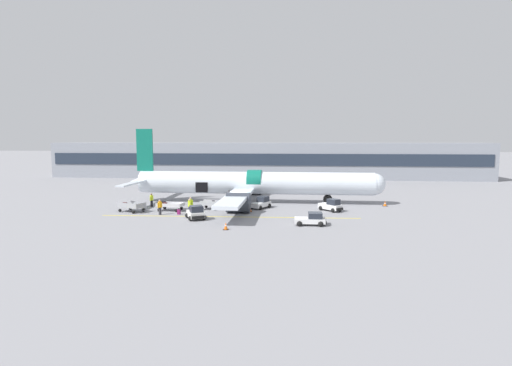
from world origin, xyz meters
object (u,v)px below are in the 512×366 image
at_px(ground_crew_loader_b, 160,207).
at_px(ground_crew_driver, 191,204).
at_px(airplane, 251,184).
at_px(baggage_tug_spare, 196,213).
at_px(baggage_cart_empty, 132,207).
at_px(ground_crew_supervisor, 190,206).
at_px(baggage_tug_mid, 261,203).
at_px(baggage_tug_lead, 311,219).
at_px(baggage_tug_rear, 331,206).
at_px(baggage_cart_loading, 170,206).
at_px(baggage_cart_queued, 211,205).
at_px(ground_crew_loader_a, 152,200).
at_px(suitcase_on_tarmac_upright, 179,212).

xyz_separation_m(ground_crew_loader_b, ground_crew_driver, (3.16, 1.97, 0.01)).
xyz_separation_m(airplane, baggage_tug_spare, (-4.69, -12.44, -1.95)).
xyz_separation_m(baggage_cart_empty, ground_crew_supervisor, (7.36, -0.42, 0.33)).
distance_m(baggage_tug_mid, baggage_cart_empty, 16.09).
xyz_separation_m(baggage_tug_spare, ground_crew_supervisor, (-1.58, 3.25, 0.26)).
distance_m(baggage_tug_lead, baggage_cart_empty, 22.25).
bearing_deg(baggage_cart_empty, baggage_tug_lead, -14.05).
height_order(baggage_tug_lead, ground_crew_supervisor, ground_crew_supervisor).
xyz_separation_m(baggage_tug_spare, ground_crew_driver, (-1.72, 4.17, 0.29)).
height_order(baggage_tug_rear, baggage_tug_spare, baggage_tug_spare).
xyz_separation_m(baggage_cart_loading, baggage_cart_queued, (4.91, 1.35, 0.02)).
bearing_deg(ground_crew_driver, baggage_cart_empty, -176.06).
bearing_deg(baggage_cart_loading, ground_crew_supervisor, -29.96).
xyz_separation_m(airplane, baggage_tug_lead, (7.94, -14.17, -2.04)).
xyz_separation_m(airplane, baggage_cart_loading, (-9.24, -7.48, -2.06)).
height_order(baggage_tug_lead, ground_crew_driver, ground_crew_driver).
relative_size(baggage_tug_spare, ground_crew_driver, 1.73).
height_order(baggage_cart_empty, ground_crew_supervisor, ground_crew_supervisor).
distance_m(baggage_cart_loading, ground_crew_supervisor, 3.45).
bearing_deg(ground_crew_loader_a, ground_crew_driver, -28.02).
bearing_deg(baggage_tug_mid, ground_crew_loader_b, -153.72).
distance_m(baggage_tug_lead, baggage_tug_mid, 11.34).
height_order(baggage_tug_lead, baggage_tug_mid, baggage_tug_mid).
height_order(ground_crew_supervisor, suitcase_on_tarmac_upright, ground_crew_supervisor).
bearing_deg(baggage_cart_loading, baggage_cart_empty, -163.63).
xyz_separation_m(baggage_tug_lead, ground_crew_driver, (-14.36, 5.90, 0.37)).
bearing_deg(ground_crew_supervisor, baggage_cart_loading, 150.04).
bearing_deg(suitcase_on_tarmac_upright, baggage_cart_queued, 50.37).
bearing_deg(baggage_tug_lead, airplane, 119.28).
height_order(baggage_tug_rear, baggage_cart_empty, baggage_tug_rear).
bearing_deg(baggage_tug_mid, airplane, 112.51).
xyz_separation_m(ground_crew_loader_a, ground_crew_supervisor, (6.25, -4.17, -0.01)).
distance_m(baggage_cart_loading, ground_crew_driver, 2.97).
distance_m(baggage_tug_mid, ground_crew_driver, 9.10).
relative_size(baggage_tug_mid, ground_crew_supervisor, 1.92).
relative_size(ground_crew_loader_b, suitcase_on_tarmac_upright, 2.49).
bearing_deg(ground_crew_loader_a, baggage_cart_empty, -106.57).
bearing_deg(baggage_tug_lead, suitcase_on_tarmac_upright, 164.33).
bearing_deg(ground_crew_loader_b, baggage_cart_queued, 38.10).
relative_size(airplane, baggage_tug_lead, 11.02).
xyz_separation_m(baggage_cart_queued, suitcase_on_tarmac_upright, (-3.09, -3.73, -0.28)).
distance_m(baggage_tug_lead, ground_crew_loader_a, 22.42).
relative_size(airplane, baggage_cart_queued, 10.66).
bearing_deg(airplane, ground_crew_loader_a, -158.16).
relative_size(ground_crew_supervisor, suitcase_on_tarmac_upright, 2.44).
bearing_deg(baggage_tug_lead, baggage_cart_queued, 146.77).
relative_size(baggage_cart_queued, ground_crew_driver, 1.85).
relative_size(baggage_tug_mid, baggage_tug_spare, 1.08).
xyz_separation_m(baggage_cart_loading, ground_crew_loader_b, (-0.33, -2.76, 0.38)).
distance_m(baggage_tug_rear, baggage_cart_queued, 14.99).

